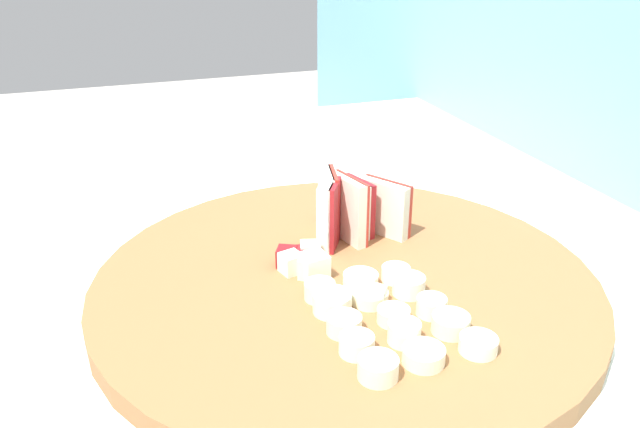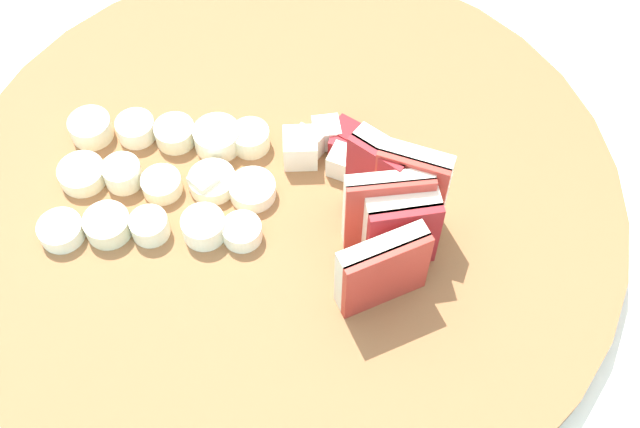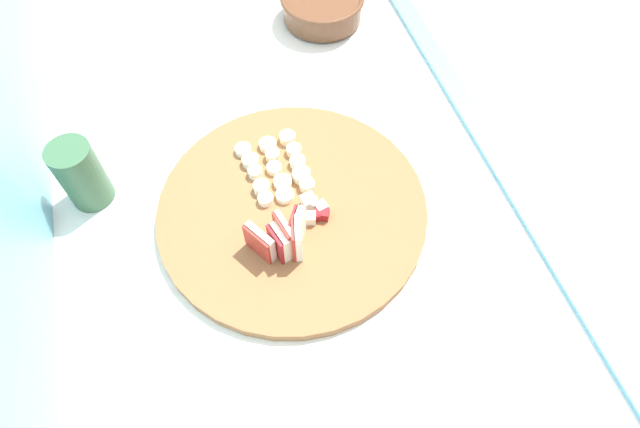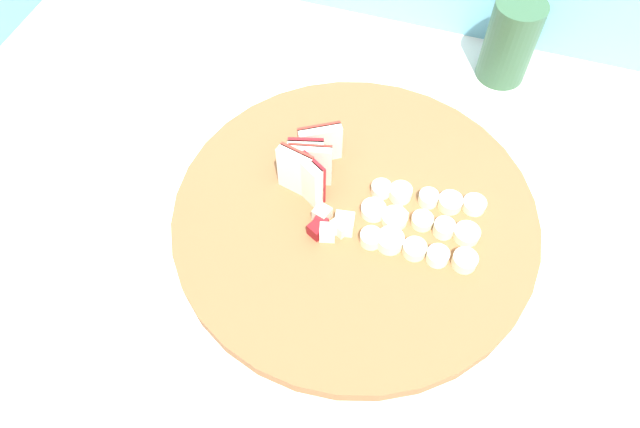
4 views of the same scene
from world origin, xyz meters
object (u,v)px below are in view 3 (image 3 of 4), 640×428
Objects in this scene: cutting_board at (292,210)px; small_jar at (81,174)px; banana_slice_rows at (278,167)px; apple_wedge_fan at (283,237)px; ceramic_bowl at (322,6)px; apple_dice_pile at (311,206)px.

small_jar reaches higher than cutting_board.
apple_wedge_fan is at bearing 169.29° from banana_slice_rows.
ceramic_bowl is at bearing -22.72° from cutting_board.
small_jar is (0.19, 0.27, 0.01)m from apple_wedge_fan.
apple_dice_pile is 0.09m from banana_slice_rows.
apple_wedge_fan reaches higher than banana_slice_rows.
apple_dice_pile is (0.05, -0.06, -0.02)m from apple_wedge_fan.
small_jar reaches higher than ceramic_bowl.
small_jar is at bearing 67.25° from cutting_board.
apple_wedge_fan reaches higher than cutting_board.
banana_slice_rows is (0.14, -0.03, -0.02)m from apple_wedge_fan.
cutting_board is 0.33m from small_jar.
small_jar reaches higher than apple_dice_pile.
small_jar is at bearing 80.40° from banana_slice_rows.
banana_slice_rows is at bearing 19.16° from apple_dice_pile.
banana_slice_rows reaches higher than cutting_board.
ceramic_bowl reaches higher than apple_dice_pile.
cutting_board is at bearing 63.88° from apple_dice_pile.
ceramic_bowl is (0.51, -0.21, -0.02)m from apple_wedge_fan.
small_jar reaches higher than banana_slice_rows.
cutting_board is at bearing -177.33° from banana_slice_rows.
small_jar is (-0.31, 0.48, 0.03)m from ceramic_bowl.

